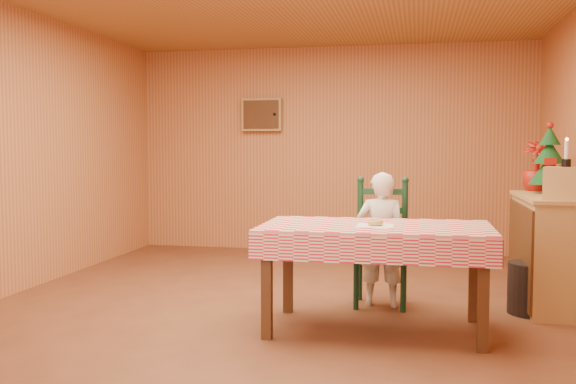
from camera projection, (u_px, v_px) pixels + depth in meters
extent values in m
plane|color=brown|center=(283.00, 308.00, 5.32)|extent=(6.00, 6.00, 0.00)
cube|color=#C57A47|center=(332.00, 150.00, 8.16)|extent=(5.00, 0.10, 2.60)
cube|color=#C57A47|center=(10.00, 151.00, 5.73)|extent=(0.10, 6.00, 2.60)
cube|color=tan|center=(262.00, 115.00, 8.25)|extent=(0.52, 0.08, 0.42)
cube|color=#4E2C14|center=(261.00, 114.00, 8.21)|extent=(0.46, 0.02, 0.36)
sphere|color=black|center=(274.00, 114.00, 8.16)|extent=(0.04, 0.04, 0.04)
cube|color=#4E2C14|center=(376.00, 232.00, 4.63)|extent=(1.60, 0.90, 0.06)
cube|color=#4E2C14|center=(267.00, 290.00, 4.43)|extent=(0.07, 0.07, 0.69)
cube|color=#4E2C14|center=(483.00, 300.00, 4.15)|extent=(0.07, 0.07, 0.69)
cube|color=#4E2C14|center=(288.00, 270.00, 5.16)|extent=(0.07, 0.07, 0.69)
cube|color=#4E2C14|center=(474.00, 277.00, 4.87)|extent=(0.07, 0.07, 0.69)
cube|color=red|center=(376.00, 226.00, 4.62)|extent=(1.64, 0.94, 0.02)
cube|color=red|center=(371.00, 250.00, 4.17)|extent=(1.64, 0.02, 0.18)
cube|color=red|center=(379.00, 232.00, 5.09)|extent=(1.64, 0.02, 0.18)
cube|color=#36612C|center=(265.00, 237.00, 4.79)|extent=(0.02, 0.94, 0.18)
cube|color=#36612C|center=(494.00, 244.00, 4.47)|extent=(0.02, 0.94, 0.18)
cube|color=#10321B|center=(381.00, 255.00, 5.36)|extent=(0.44, 0.40, 0.04)
cylinder|color=#10321B|center=(356.00, 285.00, 5.25)|extent=(0.04, 0.04, 0.41)
cylinder|color=#10321B|center=(403.00, 287.00, 5.17)|extent=(0.04, 0.04, 0.41)
cylinder|color=#10321B|center=(360.00, 277.00, 5.58)|extent=(0.04, 0.04, 0.41)
cylinder|color=#10321B|center=(404.00, 278.00, 5.50)|extent=(0.04, 0.04, 0.41)
cylinder|color=#10321B|center=(360.00, 214.00, 5.54)|extent=(0.05, 0.05, 0.60)
sphere|color=#10321B|center=(361.00, 180.00, 5.52)|extent=(0.06, 0.06, 0.06)
cylinder|color=#10321B|center=(405.00, 215.00, 5.47)|extent=(0.05, 0.05, 0.60)
sphere|color=#10321B|center=(405.00, 180.00, 5.44)|extent=(0.06, 0.06, 0.06)
cube|color=#10321B|center=(382.00, 229.00, 5.51)|extent=(0.38, 0.03, 0.05)
cube|color=#10321B|center=(382.00, 210.00, 5.50)|extent=(0.38, 0.03, 0.05)
cube|color=#10321B|center=(383.00, 192.00, 5.49)|extent=(0.38, 0.03, 0.05)
imported|color=white|center=(381.00, 239.00, 5.35)|extent=(0.41, 0.27, 1.12)
cube|color=white|center=(375.00, 226.00, 4.57)|extent=(0.27, 0.27, 0.00)
torus|color=#C29645|center=(375.00, 223.00, 4.57)|extent=(0.15, 0.15, 0.04)
cube|color=tan|center=(553.00, 253.00, 5.36)|extent=(0.50, 1.20, 0.90)
cube|color=tan|center=(554.00, 197.00, 5.32)|extent=(0.54, 1.24, 0.03)
cube|color=#4E2C14|center=(520.00, 252.00, 5.41)|extent=(0.02, 1.20, 0.80)
cube|color=tan|center=(566.00, 183.00, 4.92)|extent=(0.37, 0.37, 0.25)
cylinder|color=#4E2C14|center=(548.00, 189.00, 5.56)|extent=(0.04, 0.04, 0.08)
cone|color=#0D3D18|center=(549.00, 170.00, 5.55)|extent=(0.34, 0.34, 0.24)
cone|color=#0D3D18|center=(549.00, 152.00, 5.54)|extent=(0.26, 0.26, 0.20)
cone|color=#0D3D18|center=(550.00, 136.00, 5.53)|extent=(0.18, 0.18, 0.16)
sphere|color=#9E160E|center=(550.00, 125.00, 5.53)|extent=(0.06, 0.06, 0.06)
cube|color=#9E160E|center=(550.00, 162.00, 5.40)|extent=(0.10, 0.02, 0.06)
sphere|color=#9E160E|center=(560.00, 167.00, 5.48)|extent=(0.04, 0.04, 0.04)
sphere|color=#9E160E|center=(540.00, 159.00, 5.61)|extent=(0.04, 0.04, 0.04)
sphere|color=#9E160E|center=(552.00, 147.00, 5.62)|extent=(0.04, 0.04, 0.04)
imported|color=#9E160E|center=(537.00, 166.00, 5.85)|extent=(0.27, 0.27, 0.46)
cylinder|color=black|center=(566.00, 163.00, 4.91)|extent=(0.07, 0.07, 0.06)
cylinder|color=white|center=(567.00, 150.00, 4.90)|extent=(0.03, 0.03, 0.14)
sphere|color=orange|center=(567.00, 139.00, 4.90)|extent=(0.02, 0.02, 0.02)
cylinder|color=black|center=(534.00, 288.00, 5.12)|extent=(0.41, 0.41, 0.41)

